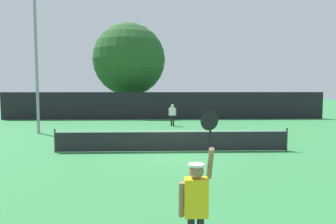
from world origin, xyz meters
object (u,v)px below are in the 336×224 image
Objects in this scene: large_tree at (129,60)px; parked_car_mid at (220,105)px; light_pole at (36,51)px; parked_car_near at (94,105)px; player_receiving at (172,113)px; tennis_ball at (136,141)px; player_serving at (197,199)px.

parked_car_mid is (10.42, 2.94, -5.11)m from large_tree.
light_pole is 14.56m from large_tree.
parked_car_near is at bearing 142.27° from large_tree.
large_tree is at bearing -40.81° from parked_car_near.
player_receiving is at bearing -60.92° from parked_car_near.
tennis_ball is 0.01× the size of large_tree.
parked_car_near is at bearing 89.79° from light_pole.
tennis_ball is 21.75m from parked_car_mid.
large_tree is 2.26× the size of parked_car_mid.
parked_car_mid is at bearing 66.66° from tennis_ball.
parked_car_near is at bearing 104.04° from player_serving.
player_serving is 0.60× the size of parked_car_mid.
player_serving is 33.67m from parked_car_near.
light_pole is 2.18× the size of parked_car_near.
parked_car_mid is at bearing 77.99° from player_serving.
light_pole is 0.96× the size of large_tree.
player_serving is 38.09× the size of tennis_ball.
player_serving is 29.73m from large_tree.
tennis_ball is 0.01× the size of light_pole.
player_serving is 1.58× the size of player_receiving.
light_pole is at bearing -108.59° from large_tree.
parked_car_near is (-8.70, 13.85, -0.22)m from player_receiving.
large_tree is 11.97m from parked_car_mid.
tennis_ball is 21.53m from parked_car_near.
light_pole is at bearing 21.65° from player_receiving.
large_tree is at bearing 71.41° from light_pole.
parked_car_near reaches higher than tennis_ball.
parked_car_near is 15.00m from parked_car_mid.
tennis_ball is (-2.33, -6.70, -0.97)m from player_receiving.
parked_car_mid is at bearing 15.78° from large_tree.
parked_car_near is at bearing -57.85° from player_receiving.
large_tree reaches higher than tennis_ball.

